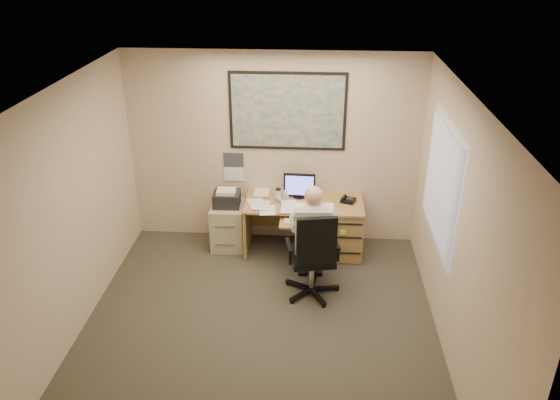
# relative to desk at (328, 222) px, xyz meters

# --- Properties ---
(room_shell) EXTENTS (4.00, 4.50, 2.70)m
(room_shell) POSITION_rel_desk_xyz_m (-0.77, -1.90, 0.91)
(room_shell) COLOR #3A352C
(room_shell) RESTS_ON ground
(desk) EXTENTS (1.60, 0.97, 1.09)m
(desk) POSITION_rel_desk_xyz_m (0.00, 0.00, 0.00)
(desk) COLOR #B2834C
(desk) RESTS_ON ground
(world_map) EXTENTS (1.56, 0.03, 1.06)m
(world_map) POSITION_rel_desk_xyz_m (-0.58, 0.33, 1.46)
(world_map) COLOR #1E4C93
(world_map) RESTS_ON room_shell
(wall_calendar) EXTENTS (0.28, 0.01, 0.42)m
(wall_calendar) POSITION_rel_desk_xyz_m (-1.33, 0.34, 0.64)
(wall_calendar) COLOR white
(wall_calendar) RESTS_ON room_shell
(window_blinds) EXTENTS (0.06, 1.40, 1.30)m
(window_blinds) POSITION_rel_desk_xyz_m (1.20, -1.10, 1.11)
(window_blinds) COLOR white
(window_blinds) RESTS_ON room_shell
(filing_cabinet) EXTENTS (0.47, 0.56, 0.88)m
(filing_cabinet) POSITION_rel_desk_xyz_m (-1.39, 0.03, -0.06)
(filing_cabinet) COLOR #BAB396
(filing_cabinet) RESTS_ON ground
(office_chair) EXTENTS (0.82, 0.82, 1.18)m
(office_chair) POSITION_rel_desk_xyz_m (-0.21, -1.09, -0.10)
(office_chair) COLOR black
(office_chair) RESTS_ON ground
(person) EXTENTS (0.62, 0.86, 1.43)m
(person) POSITION_rel_desk_xyz_m (-0.20, -1.01, 0.27)
(person) COLOR silver
(person) RESTS_ON office_chair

